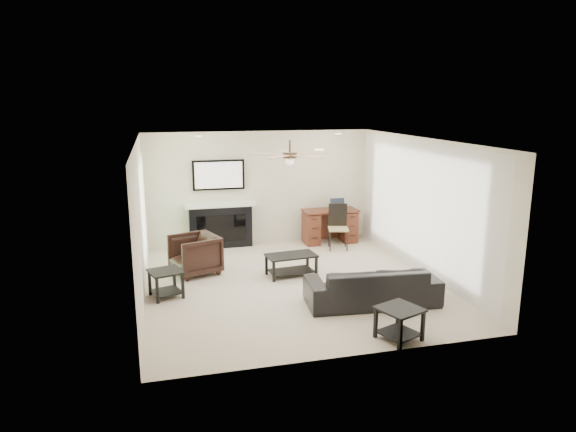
% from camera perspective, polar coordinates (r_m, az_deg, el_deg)
% --- Properties ---
extents(room_shell, '(5.50, 5.54, 2.52)m').
position_cam_1_polar(room_shell, '(8.83, 1.41, 3.15)').
color(room_shell, beige).
rests_on(room_shell, ground).
extents(sofa, '(2.14, 0.99, 0.61)m').
position_cam_1_polar(sofa, '(8.27, 9.33, -7.61)').
color(sofa, black).
rests_on(sofa, ground).
extents(armchair, '(1.02, 1.00, 0.74)m').
position_cam_1_polar(armchair, '(9.66, -10.32, -4.23)').
color(armchair, black).
rests_on(armchair, ground).
extents(coffee_table, '(0.95, 0.59, 0.40)m').
position_cam_1_polar(coffee_table, '(9.45, 0.36, -5.48)').
color(coffee_table, black).
rests_on(coffee_table, ground).
extents(end_table_near, '(0.67, 0.67, 0.45)m').
position_cam_1_polar(end_table_near, '(7.20, 12.24, -11.61)').
color(end_table_near, black).
rests_on(end_table_near, ground).
extents(end_table_left, '(0.62, 0.62, 0.45)m').
position_cam_1_polar(end_table_left, '(8.69, -13.40, -7.33)').
color(end_table_left, black).
rests_on(end_table_left, ground).
extents(fireplace_unit, '(1.52, 0.34, 1.91)m').
position_cam_1_polar(fireplace_unit, '(11.17, -7.56, 1.29)').
color(fireplace_unit, black).
rests_on(fireplace_unit, ground).
extents(desk, '(1.22, 0.56, 0.76)m').
position_cam_1_polar(desk, '(11.60, 4.67, -1.12)').
color(desk, '#431F10').
rests_on(desk, ground).
extents(desk_chair, '(0.52, 0.53, 0.97)m').
position_cam_1_polar(desk_chair, '(11.07, 5.60, -1.26)').
color(desk_chair, black).
rests_on(desk_chair, ground).
extents(laptop, '(0.33, 0.24, 0.23)m').
position_cam_1_polar(laptop, '(11.54, 5.69, 1.30)').
color(laptop, black).
rests_on(laptop, desk).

